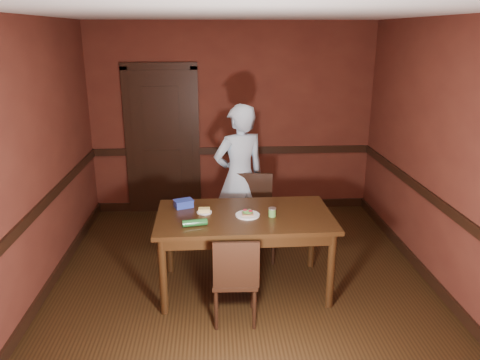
{
  "coord_description": "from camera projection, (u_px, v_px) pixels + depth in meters",
  "views": [
    {
      "loc": [
        -0.27,
        -4.35,
        2.55
      ],
      "look_at": [
        0.0,
        0.35,
        1.05
      ],
      "focal_mm": 35.0,
      "sensor_mm": 36.0,
      "label": 1
    }
  ],
  "objects": [
    {
      "name": "cheese_saucer",
      "position": [
        204.0,
        211.0,
        4.68
      ],
      "size": [
        0.15,
        0.15,
        0.05
      ],
      "rotation": [
        0.0,
        0.0,
        -0.38
      ],
      "color": "white",
      "rests_on": "dining_table"
    },
    {
      "name": "wall_right",
      "position": [
        443.0,
        158.0,
        4.63
      ],
      "size": [
        0.02,
        4.5,
        2.7
      ],
      "primitive_type": "cube",
      "color": "#56241A",
      "rests_on": "ground"
    },
    {
      "name": "chair_far",
      "position": [
        256.0,
        218.0,
        5.42
      ],
      "size": [
        0.5,
        0.5,
        0.97
      ],
      "primitive_type": null,
      "rotation": [
        0.0,
        0.0,
        -0.11
      ],
      "color": "black",
      "rests_on": "floor"
    },
    {
      "name": "dado_left",
      "position": [
        39.0,
        209.0,
        4.54
      ],
      "size": [
        0.03,
        4.5,
        0.1
      ],
      "primitive_type": "cube",
      "color": "black",
      "rests_on": "ground"
    },
    {
      "name": "baseboard_back",
      "position": [
        233.0,
        205.0,
        7.03
      ],
      "size": [
        4.0,
        0.03,
        0.12
      ],
      "primitive_type": "cube",
      "color": "black",
      "rests_on": "ground"
    },
    {
      "name": "wall_back",
      "position": [
        232.0,
        120.0,
        6.66
      ],
      "size": [
        4.0,
        0.02,
        2.7
      ],
      "primitive_type": "cube",
      "color": "#56241A",
      "rests_on": "ground"
    },
    {
      "name": "dado_back",
      "position": [
        232.0,
        151.0,
        6.78
      ],
      "size": [
        4.0,
        0.03,
        0.1
      ],
      "primitive_type": "cube",
      "color": "black",
      "rests_on": "ground"
    },
    {
      "name": "dining_table",
      "position": [
        244.0,
        252.0,
        4.76
      ],
      "size": [
        1.76,
        1.01,
        0.82
      ],
      "primitive_type": "cube",
      "rotation": [
        0.0,
        0.0,
        0.02
      ],
      "color": "black",
      "rests_on": "floor"
    },
    {
      "name": "wrapped_veg",
      "position": [
        195.0,
        223.0,
        4.35
      ],
      "size": [
        0.24,
        0.11,
        0.06
      ],
      "primitive_type": "cylinder",
      "rotation": [
        0.0,
        1.57,
        0.19
      ],
      "color": "#164E1D",
      "rests_on": "dining_table"
    },
    {
      "name": "baseboard_left",
      "position": [
        49.0,
        285.0,
        4.8
      ],
      "size": [
        0.03,
        4.5,
        0.12
      ],
      "primitive_type": "cube",
      "color": "black",
      "rests_on": "ground"
    },
    {
      "name": "floor",
      "position": [
        242.0,
        285.0,
        4.93
      ],
      "size": [
        4.0,
        4.5,
        0.01
      ],
      "primitive_type": "cube",
      "color": "black",
      "rests_on": "ground"
    },
    {
      "name": "door",
      "position": [
        162.0,
        139.0,
        6.65
      ],
      "size": [
        1.05,
        0.07,
        2.2
      ],
      "color": "black",
      "rests_on": "ground"
    },
    {
      "name": "person",
      "position": [
        239.0,
        178.0,
        5.58
      ],
      "size": [
        0.75,
        0.63,
        1.77
      ],
      "primitive_type": "imported",
      "rotation": [
        0.0,
        0.0,
        3.51
      ],
      "color": "silver",
      "rests_on": "floor"
    },
    {
      "name": "chair_near",
      "position": [
        235.0,
        277.0,
        4.23
      ],
      "size": [
        0.41,
        0.41,
        0.86
      ],
      "primitive_type": null,
      "rotation": [
        0.0,
        0.0,
        3.11
      ],
      "color": "black",
      "rests_on": "floor"
    },
    {
      "name": "baseboard_right",
      "position": [
        426.0,
        274.0,
        5.02
      ],
      "size": [
        0.03,
        4.5,
        0.12
      ],
      "primitive_type": "cube",
      "color": "black",
      "rests_on": "ground"
    },
    {
      "name": "sandwich_plate",
      "position": [
        248.0,
        214.0,
        4.6
      ],
      "size": [
        0.24,
        0.24,
        0.06
      ],
      "rotation": [
        0.0,
        0.0,
        -0.08
      ],
      "color": "white",
      "rests_on": "dining_table"
    },
    {
      "name": "ceiling",
      "position": [
        242.0,
        13.0,
        4.11
      ],
      "size": [
        4.0,
        4.5,
        0.01
      ],
      "primitive_type": "cube",
      "color": "white",
      "rests_on": "ground"
    },
    {
      "name": "food_tub",
      "position": [
        184.0,
        203.0,
        4.82
      ],
      "size": [
        0.22,
        0.19,
        0.08
      ],
      "rotation": [
        0.0,
        0.0,
        0.38
      ],
      "color": "#2B43B5",
      "rests_on": "dining_table"
    },
    {
      "name": "dado_right",
      "position": [
        436.0,
        201.0,
        4.76
      ],
      "size": [
        0.03,
        4.5,
        0.1
      ],
      "primitive_type": "cube",
      "color": "black",
      "rests_on": "ground"
    },
    {
      "name": "sauce_jar",
      "position": [
        272.0,
        212.0,
        4.57
      ],
      "size": [
        0.08,
        0.08,
        0.09
      ],
      "rotation": [
        0.0,
        0.0,
        -0.29
      ],
      "color": "#599340",
      "rests_on": "dining_table"
    },
    {
      "name": "wall_left",
      "position": [
        31.0,
        165.0,
        4.41
      ],
      "size": [
        0.02,
        4.5,
        2.7
      ],
      "primitive_type": "cube",
      "color": "#56241A",
      "rests_on": "ground"
    },
    {
      "name": "wall_front",
      "position": [
        270.0,
        278.0,
        2.38
      ],
      "size": [
        4.0,
        0.02,
        2.7
      ],
      "primitive_type": "cube",
      "color": "#56241A",
      "rests_on": "ground"
    }
  ]
}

